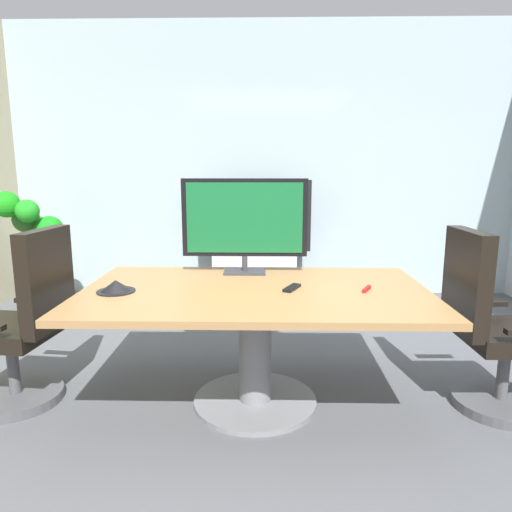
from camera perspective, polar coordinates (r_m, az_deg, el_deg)
ground_plane at (r=2.83m, az=0.55°, el=-19.80°), size 6.78×6.78×0.00m
wall_back_glass_partition at (r=5.32m, az=0.97°, el=11.46°), size 5.71×0.10×2.99m
conference_table at (r=2.80m, az=-0.11°, el=-7.51°), size 2.04×1.21×0.73m
office_chair_left at (r=3.18m, az=-26.57°, el=-8.40°), size 0.62×0.60×1.09m
office_chair_right at (r=3.12m, az=26.89°, el=-8.78°), size 0.60×0.58×1.09m
tv_monitor at (r=3.12m, az=-1.41°, el=4.41°), size 0.84×0.18×0.64m
wall_display_unit at (r=5.07m, az=-0.16°, el=-0.51°), size 1.20×0.36×1.31m
potted_plant at (r=5.11m, az=-25.64°, el=1.45°), size 0.58×0.58×1.22m
conference_phone at (r=2.80m, az=-16.84°, el=-3.62°), size 0.22×0.22×0.07m
remote_control at (r=2.75m, az=4.43°, el=-3.92°), size 0.12×0.18×0.02m
whiteboard_marker at (r=2.79m, az=13.42°, el=-3.96°), size 0.08×0.13×0.02m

